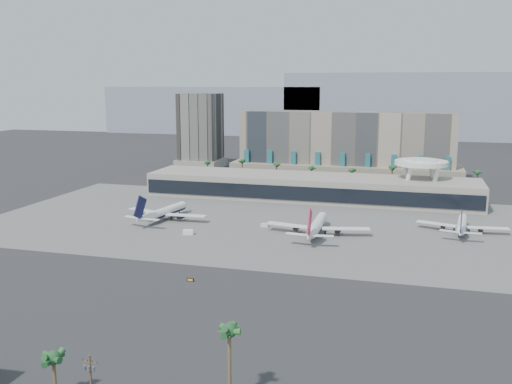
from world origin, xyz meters
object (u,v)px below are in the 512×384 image
(service_vehicle_a, at_px, (188,232))
(service_vehicle_b, at_px, (264,225))
(airliner_left, at_px, (164,212))
(airliner_right, at_px, (462,225))
(utility_pole, at_px, (91,381))
(airliner_centre, at_px, (317,226))
(taxiway_sign, at_px, (190,280))

(service_vehicle_a, height_order, service_vehicle_b, service_vehicle_a)
(airliner_left, relative_size, airliner_right, 1.09)
(airliner_right, height_order, service_vehicle_b, airliner_right)
(airliner_left, bearing_deg, service_vehicle_a, -36.51)
(airliner_left, height_order, service_vehicle_b, airliner_left)
(utility_pole, relative_size, airliner_centre, 0.28)
(airliner_centre, distance_m, taxiway_sign, 69.60)
(utility_pole, distance_m, taxiway_sign, 72.42)
(airliner_left, bearing_deg, taxiway_sign, -50.31)
(utility_pole, relative_size, taxiway_sign, 5.44)
(airliner_left, distance_m, taxiway_sign, 81.85)
(airliner_right, relative_size, taxiway_sign, 16.82)
(airliner_left, relative_size, taxiway_sign, 18.41)
(airliner_right, bearing_deg, service_vehicle_a, -156.93)
(airliner_right, bearing_deg, airliner_centre, -155.09)
(airliner_centre, bearing_deg, airliner_right, 18.10)
(utility_pole, height_order, taxiway_sign, utility_pole)
(utility_pole, xyz_separation_m, airliner_right, (73.32, 154.42, -3.91))
(utility_pole, xyz_separation_m, airliner_left, (-51.14, 142.15, -3.59))
(airliner_right, xyz_separation_m, taxiway_sign, (-83.40, -83.02, -2.74))
(airliner_right, bearing_deg, taxiway_sign, -129.34)
(airliner_centre, distance_m, service_vehicle_a, 51.08)
(airliner_centre, relative_size, airliner_right, 1.16)
(service_vehicle_a, distance_m, taxiway_sign, 54.79)
(utility_pole, relative_size, airliner_left, 0.30)
(service_vehicle_b, bearing_deg, taxiway_sign, -98.91)
(airliner_centre, xyz_separation_m, taxiway_sign, (-27.76, -63.74, -3.27))
(airliner_centre, xyz_separation_m, service_vehicle_b, (-23.06, 6.49, -2.99))
(airliner_left, bearing_deg, airliner_centre, 3.75)
(utility_pole, height_order, airliner_left, airliner_left)
(service_vehicle_a, bearing_deg, service_vehicle_b, 19.58)
(service_vehicle_a, distance_m, service_vehicle_b, 32.83)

